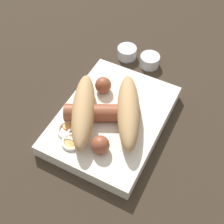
% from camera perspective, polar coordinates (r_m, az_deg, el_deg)
% --- Properties ---
extents(ground_plane, '(3.00, 3.00, 0.00)m').
position_cam_1_polar(ground_plane, '(0.61, 0.00, -2.23)').
color(ground_plane, '#33281E').
extents(food_tray, '(0.25, 0.19, 0.03)m').
position_cam_1_polar(food_tray, '(0.60, 0.00, -1.43)').
color(food_tray, silver).
rests_on(food_tray, ground_plane).
extents(bread_roll, '(0.20, 0.18, 0.05)m').
position_cam_1_polar(bread_roll, '(0.56, -1.12, 0.25)').
color(bread_roll, tan).
rests_on(bread_roll, food_tray).
extents(sausage, '(0.16, 0.14, 0.03)m').
position_cam_1_polar(sausage, '(0.57, -1.87, -0.14)').
color(sausage, brown).
rests_on(sausage, food_tray).
extents(pickled_veggies, '(0.06, 0.06, 0.01)m').
position_cam_1_polar(pickled_veggies, '(0.56, -7.28, -4.28)').
color(pickled_veggies, '#F99E4C').
rests_on(pickled_veggies, food_tray).
extents(condiment_cup_near, '(0.04, 0.04, 0.03)m').
position_cam_1_polar(condiment_cup_near, '(0.72, 7.17, 9.13)').
color(condiment_cup_near, silver).
rests_on(condiment_cup_near, ground_plane).
extents(condiment_cup_far, '(0.04, 0.04, 0.03)m').
position_cam_1_polar(condiment_cup_far, '(0.73, 2.74, 10.74)').
color(condiment_cup_far, silver).
rests_on(condiment_cup_far, ground_plane).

